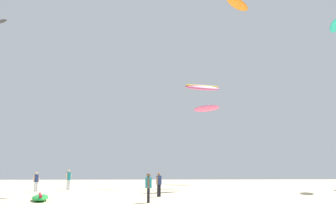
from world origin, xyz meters
TOP-DOWN VIEW (x-y plane):
  - ground_plane at (0.00, 0.00)m, footprint 120.00×120.00m
  - person_foreground at (-1.80, 6.82)m, footprint 0.35×0.51m
  - person_midground at (-1.11, 11.21)m, footprint 0.35×0.44m
  - person_left at (-11.01, 17.70)m, footprint 0.39×0.42m
  - person_right at (-8.99, 20.47)m, footprint 0.40×0.51m
  - kite_grounded_near at (-7.92, 8.45)m, footprint 1.83×3.31m
  - kite_aloft_0 at (6.14, 35.37)m, footprint 3.89×3.88m
  - kite_aloft_1 at (17.12, 20.68)m, footprint 2.42×3.83m
  - kite_aloft_4 at (4.04, 25.20)m, footprint 4.14×1.90m
  - kite_aloft_5 at (-21.58, 33.25)m, footprint 2.15×1.73m
  - kite_aloft_7 at (7.99, 24.01)m, footprint 3.78×3.76m

SIDE VIEW (x-z plane):
  - ground_plane at x=0.00m, z-range 0.00..0.00m
  - kite_grounded_near at x=-7.92m, z-range -0.02..0.39m
  - person_foreground at x=-1.80m, z-range 0.13..1.67m
  - person_midground at x=-1.11m, z-range 0.13..1.70m
  - person_left at x=-11.01m, z-range 0.13..1.72m
  - person_right at x=-8.99m, z-range 0.15..1.94m
  - kite_aloft_0 at x=6.14m, z-range 9.73..10.71m
  - kite_aloft_4 at x=4.04m, z-range 10.25..11.25m
  - kite_aloft_1 at x=17.12m, z-range 16.05..16.59m
  - kite_aloft_7 at x=7.99m, z-range 19.67..20.51m
  - kite_aloft_5 at x=-21.58m, z-range 21.23..21.52m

